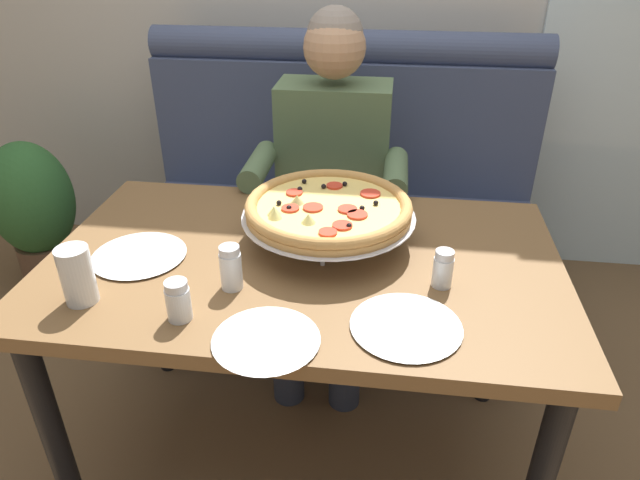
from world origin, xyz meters
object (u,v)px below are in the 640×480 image
at_px(shaker_pepper_flakes, 231,270).
at_px(potted_plant, 34,210).
at_px(diner_main, 330,178).
at_px(booth_bench, 337,221).
at_px(pizza, 328,209).
at_px(patio_chair, 581,122).
at_px(shaker_parmesan, 443,271).
at_px(plate_near_right, 139,253).
at_px(plate_near_left, 406,324).
at_px(dining_table, 304,286).
at_px(shaker_oregano, 179,303).
at_px(drinking_glass, 78,278).
at_px(plate_far_side, 266,338).

height_order(shaker_pepper_flakes, potted_plant, shaker_pepper_flakes).
bearing_deg(diner_main, booth_bench, 89.68).
xyz_separation_m(pizza, patio_chair, (1.20, 1.91, -0.33)).
height_order(pizza, shaker_parmesan, pizza).
relative_size(diner_main, plate_near_right, 5.23).
height_order(plate_near_left, potted_plant, plate_near_left).
bearing_deg(shaker_parmesan, dining_table, 166.57).
distance_m(shaker_parmesan, patio_chair, 2.28).
relative_size(booth_bench, potted_plant, 2.32).
height_order(booth_bench, shaker_pepper_flakes, booth_bench).
xyz_separation_m(shaker_oregano, potted_plant, (-1.13, 1.11, -0.40)).
height_order(plate_near_right, potted_plant, plate_near_right).
xyz_separation_m(drinking_glass, patio_chair, (1.72, 2.25, -0.29)).
xyz_separation_m(dining_table, plate_far_side, (-0.02, -0.34, 0.10)).
relative_size(pizza, shaker_oregano, 4.82).
relative_size(plate_near_right, potted_plant, 0.35).
height_order(dining_table, diner_main, diner_main).
bearing_deg(potted_plant, dining_table, -31.38).
xyz_separation_m(plate_near_right, drinking_glass, (-0.05, -0.20, 0.05)).
bearing_deg(diner_main, plate_far_side, -91.30).
distance_m(shaker_oregano, plate_near_right, 0.31).
xyz_separation_m(shaker_parmesan, potted_plant, (-1.70, 0.91, -0.40)).
bearing_deg(diner_main, plate_near_right, -122.49).
xyz_separation_m(dining_table, shaker_oregano, (-0.23, -0.29, 0.13)).
distance_m(shaker_parmesan, drinking_glass, 0.84).
xyz_separation_m(diner_main, patio_chair, (1.25, 1.39, -0.19)).
relative_size(pizza, plate_near_left, 1.90).
bearing_deg(booth_bench, patio_chair, 41.94).
distance_m(dining_table, shaker_oregano, 0.39).
bearing_deg(drinking_glass, plate_near_left, -0.17).
bearing_deg(shaker_pepper_flakes, pizza, 51.02).
relative_size(pizza, potted_plant, 0.66).
bearing_deg(shaker_oregano, shaker_parmesan, 19.67).
bearing_deg(potted_plant, diner_main, -9.10).
relative_size(plate_far_side, patio_chair, 0.26).
distance_m(dining_table, shaker_parmesan, 0.38).
xyz_separation_m(dining_table, shaker_pepper_flakes, (-0.15, -0.16, 0.14)).
bearing_deg(booth_bench, drinking_glass, -112.70).
bearing_deg(potted_plant, plate_near_left, -33.79).
xyz_separation_m(pizza, shaker_parmesan, (0.29, -0.17, -0.06)).
bearing_deg(shaker_oregano, potted_plant, 135.28).
bearing_deg(diner_main, drinking_glass, -118.62).
distance_m(pizza, shaker_oregano, 0.48).
distance_m(plate_near_right, plate_far_side, 0.49).
xyz_separation_m(booth_bench, potted_plant, (-1.35, -0.05, -0.01)).
height_order(booth_bench, diner_main, diner_main).
bearing_deg(potted_plant, shaker_pepper_flakes, -39.15).
relative_size(shaker_pepper_flakes, plate_far_side, 0.49).
distance_m(shaker_parmesan, plate_near_left, 0.20).
bearing_deg(pizza, plate_near_left, -58.68).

